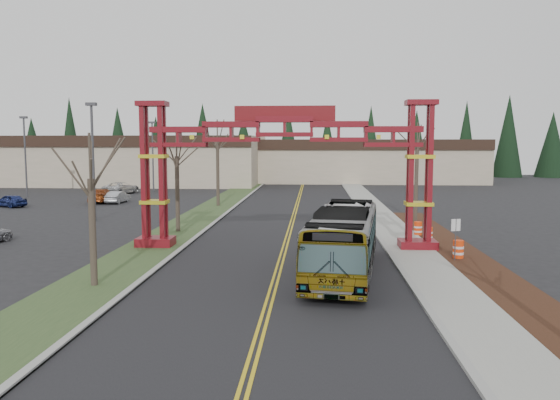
# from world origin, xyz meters

# --- Properties ---
(ground) EXTENTS (200.00, 200.00, 0.00)m
(ground) POSITION_xyz_m (0.00, 0.00, 0.00)
(ground) COLOR black
(ground) RESTS_ON ground
(road) EXTENTS (12.00, 110.00, 0.02)m
(road) POSITION_xyz_m (0.00, 25.00, 0.01)
(road) COLOR black
(road) RESTS_ON ground
(lane_line_left) EXTENTS (0.12, 100.00, 0.01)m
(lane_line_left) POSITION_xyz_m (-0.12, 25.00, 0.03)
(lane_line_left) COLOR gold
(lane_line_left) RESTS_ON road
(lane_line_right) EXTENTS (0.12, 100.00, 0.01)m
(lane_line_right) POSITION_xyz_m (0.12, 25.00, 0.03)
(lane_line_right) COLOR gold
(lane_line_right) RESTS_ON road
(curb_right) EXTENTS (0.30, 110.00, 0.15)m
(curb_right) POSITION_xyz_m (6.15, 25.00, 0.07)
(curb_right) COLOR gray
(curb_right) RESTS_ON ground
(sidewalk_right) EXTENTS (2.60, 110.00, 0.14)m
(sidewalk_right) POSITION_xyz_m (7.60, 25.00, 0.08)
(sidewalk_right) COLOR gray
(sidewalk_right) RESTS_ON ground
(landscape_strip) EXTENTS (2.60, 50.00, 0.12)m
(landscape_strip) POSITION_xyz_m (10.20, 10.00, 0.06)
(landscape_strip) COLOR #311E10
(landscape_strip) RESTS_ON ground
(grass_median) EXTENTS (4.00, 110.00, 0.08)m
(grass_median) POSITION_xyz_m (-8.00, 25.00, 0.04)
(grass_median) COLOR #2F4824
(grass_median) RESTS_ON ground
(curb_left) EXTENTS (0.30, 110.00, 0.15)m
(curb_left) POSITION_xyz_m (-6.15, 25.00, 0.07)
(curb_left) COLOR gray
(curb_left) RESTS_ON ground
(gateway_arch) EXTENTS (18.20, 1.60, 8.90)m
(gateway_arch) POSITION_xyz_m (0.00, 18.00, 5.98)
(gateway_arch) COLOR maroon
(gateway_arch) RESTS_ON ground
(retail_building_west) EXTENTS (46.00, 22.30, 7.50)m
(retail_building_west) POSITION_xyz_m (-30.00, 71.96, 3.76)
(retail_building_west) COLOR tan
(retail_building_west) RESTS_ON ground
(retail_building_east) EXTENTS (38.00, 20.30, 7.00)m
(retail_building_east) POSITION_xyz_m (10.00, 79.95, 3.51)
(retail_building_east) COLOR tan
(retail_building_east) RESTS_ON ground
(conifer_treeline) EXTENTS (116.10, 5.60, 13.00)m
(conifer_treeline) POSITION_xyz_m (0.25, 92.00, 6.49)
(conifer_treeline) COLOR black
(conifer_treeline) RESTS_ON ground
(transit_bus) EXTENTS (4.35, 12.06, 3.29)m
(transit_bus) POSITION_xyz_m (3.26, 11.73, 1.64)
(transit_bus) COLOR #9C9FA3
(transit_bus) RESTS_ON ground
(silver_sedan) EXTENTS (1.86, 4.51, 1.45)m
(silver_sedan) POSITION_xyz_m (3.37, 28.82, 0.73)
(silver_sedan) COLOR #A5A8AD
(silver_sedan) RESTS_ON ground
(parked_car_mid_a) EXTENTS (2.80, 5.44, 1.51)m
(parked_car_mid_a) POSITION_xyz_m (-21.26, 42.86, 0.75)
(parked_car_mid_a) COLOR #863712
(parked_car_mid_a) RESTS_ON ground
(parked_car_mid_b) EXTENTS (4.05, 2.91, 1.28)m
(parked_car_mid_b) POSITION_xyz_m (-28.82, 38.03, 0.64)
(parked_car_mid_b) COLOR navy
(parked_car_mid_b) RESTS_ON ground
(parked_car_far_a) EXTENTS (1.56, 3.95, 1.28)m
(parked_car_far_a) POSITION_xyz_m (-19.31, 42.35, 0.64)
(parked_car_far_a) COLOR #AEB2B6
(parked_car_far_a) RESTS_ON ground
(parked_car_far_b) EXTENTS (3.90, 5.89, 1.50)m
(parked_car_far_b) POSITION_xyz_m (-22.69, 52.78, 0.75)
(parked_car_far_b) COLOR silver
(parked_car_far_b) RESTS_ON ground
(bare_tree_median_near) EXTENTS (3.05, 3.05, 6.83)m
(bare_tree_median_near) POSITION_xyz_m (-8.00, 8.54, 4.79)
(bare_tree_median_near) COLOR #382D26
(bare_tree_median_near) RESTS_ON ground
(bare_tree_median_mid) EXTENTS (3.03, 3.03, 7.45)m
(bare_tree_median_mid) POSITION_xyz_m (-8.00, 23.59, 5.42)
(bare_tree_median_mid) COLOR #382D26
(bare_tree_median_mid) RESTS_ON ground
(bare_tree_median_far) EXTENTS (3.31, 3.31, 8.78)m
(bare_tree_median_far) POSITION_xyz_m (-8.00, 40.04, 6.54)
(bare_tree_median_far) COLOR #382D26
(bare_tree_median_far) RESTS_ON ground
(bare_tree_right_far) EXTENTS (3.07, 3.07, 8.06)m
(bare_tree_right_far) POSITION_xyz_m (10.00, 29.75, 5.99)
(bare_tree_right_far) COLOR #382D26
(bare_tree_right_far) RESTS_ON ground
(light_pole_near) EXTENTS (0.84, 0.42, 9.67)m
(light_pole_near) POSITION_xyz_m (-16.29, 28.88, 5.59)
(light_pole_near) COLOR #3F3F44
(light_pole_near) RESTS_ON ground
(light_pole_mid) EXTENTS (0.83, 0.41, 9.55)m
(light_pole_mid) POSITION_xyz_m (-32.32, 47.82, 5.52)
(light_pole_mid) COLOR #3F3F44
(light_pole_mid) RESTS_ON ground
(light_pole_far) EXTENTS (0.80, 0.40, 9.24)m
(light_pole_far) POSITION_xyz_m (-19.52, 56.19, 5.35)
(light_pole_far) COLOR #3F3F44
(light_pole_far) RESTS_ON ground
(street_sign) EXTENTS (0.52, 0.21, 2.35)m
(street_sign) POSITION_xyz_m (9.35, 14.64, 1.69)
(street_sign) COLOR #3F3F44
(street_sign) RESTS_ON ground
(barrel_south) EXTENTS (0.59, 0.59, 1.09)m
(barrel_south) POSITION_xyz_m (9.69, 15.27, 0.55)
(barrel_south) COLOR #F73D0D
(barrel_south) RESTS_ON ground
(barrel_mid) EXTENTS (0.54, 0.54, 1.00)m
(barrel_mid) POSITION_xyz_m (9.17, 20.62, 0.50)
(barrel_mid) COLOR #F73D0D
(barrel_mid) RESTS_ON ground
(barrel_north) EXTENTS (0.55, 0.55, 1.03)m
(barrel_north) POSITION_xyz_m (8.92, 22.83, 0.51)
(barrel_north) COLOR #F73D0D
(barrel_north) RESTS_ON ground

